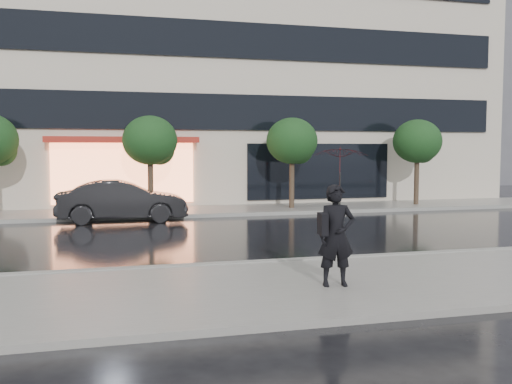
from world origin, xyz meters
name	(u,v)px	position (x,y,z in m)	size (l,w,h in m)	color
ground	(303,256)	(0.00, 0.00, 0.00)	(120.00, 120.00, 0.00)	black
sidewalk_near	(359,283)	(0.00, -3.25, 0.06)	(60.00, 4.50, 0.12)	slate
sidewalk_far	(222,210)	(0.00, 10.25, 0.06)	(60.00, 3.50, 0.12)	slate
curb_near	(317,261)	(0.00, -1.00, 0.07)	(60.00, 0.25, 0.14)	gray
curb_far	(231,215)	(0.00, 8.50, 0.07)	(60.00, 0.25, 0.14)	gray
office_building	(194,31)	(0.00, 17.97, 9.00)	(30.00, 12.76, 18.00)	#BAAD9D
bg_building_right	(488,84)	(26.00, 28.00, 8.00)	(12.00, 12.00, 16.00)	#4C4C54
tree_mid_west	(152,142)	(-2.94, 10.03, 2.92)	(2.20, 2.20, 3.99)	#33261C
tree_mid_east	(293,143)	(3.06, 10.03, 2.92)	(2.20, 2.20, 3.99)	#33261C
tree_far_east	(418,143)	(9.06, 10.03, 2.92)	(2.20, 2.20, 3.99)	#33261C
parked_car	(122,201)	(-4.18, 7.88, 0.76)	(1.61, 4.63, 1.52)	black
pedestrian_with_umbrella	(338,197)	(-0.58, -3.57, 1.78)	(1.07, 1.09, 2.60)	black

